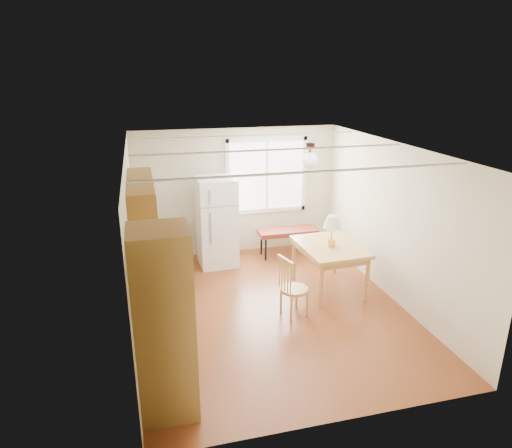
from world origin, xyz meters
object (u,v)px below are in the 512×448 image
object	(u,v)px
refrigerator	(217,222)
chair	(290,284)
bench	(288,232)
dining_table	(330,251)

from	to	relation	value
refrigerator	chair	bearing A→B (deg)	-74.54
refrigerator	bench	bearing A→B (deg)	1.22
bench	refrigerator	bearing A→B (deg)	-176.69
dining_table	chair	bearing A→B (deg)	-145.08
refrigerator	bench	xyz separation A→B (m)	(1.42, 0.07, -0.36)
bench	dining_table	world-z (taller)	dining_table
chair	dining_table	bearing A→B (deg)	23.26
refrigerator	dining_table	world-z (taller)	refrigerator
refrigerator	bench	world-z (taller)	refrigerator
refrigerator	chair	xyz separation A→B (m)	(0.70, -2.24, -0.30)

